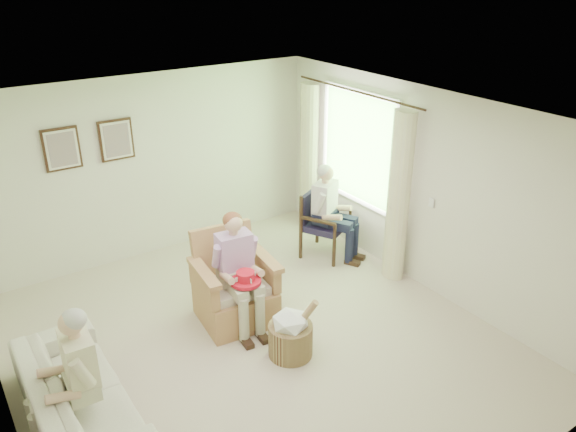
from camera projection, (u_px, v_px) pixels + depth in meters
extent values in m
plane|color=beige|center=(255.00, 343.00, 6.36)|extent=(5.50, 5.50, 0.00)
cube|color=silver|center=(151.00, 167.00, 7.88)|extent=(5.00, 0.04, 2.60)
cube|color=silver|center=(463.00, 396.00, 3.75)|extent=(5.00, 0.04, 2.60)
cube|color=silver|center=(422.00, 190.00, 7.10)|extent=(0.04, 5.50, 2.60)
cube|color=white|center=(248.00, 118.00, 5.27)|extent=(5.00, 5.50, 0.02)
cube|color=#2D6B23|center=(358.00, 147.00, 7.88)|extent=(0.02, 1.40, 1.50)
cube|color=white|center=(361.00, 92.00, 7.55)|extent=(0.04, 1.52, 0.06)
cube|color=white|center=(355.00, 199.00, 8.20)|extent=(0.04, 1.52, 0.06)
cylinder|color=#382114|center=(356.00, 91.00, 7.49)|extent=(0.03, 2.50, 0.03)
cylinder|color=beige|center=(398.00, 198.00, 7.24)|extent=(0.34, 0.34, 2.30)
cylinder|color=beige|center=(309.00, 158.00, 8.71)|extent=(0.34, 0.34, 2.30)
cube|color=#382114|center=(62.00, 149.00, 7.07)|extent=(0.45, 0.03, 0.55)
cube|color=silver|center=(62.00, 149.00, 7.05)|extent=(0.39, 0.01, 0.49)
cube|color=tan|center=(62.00, 150.00, 7.05)|extent=(0.33, 0.01, 0.43)
cube|color=#382114|center=(116.00, 140.00, 7.43)|extent=(0.45, 0.03, 0.55)
cube|color=silver|center=(117.00, 140.00, 7.41)|extent=(0.39, 0.01, 0.49)
cube|color=tan|center=(117.00, 140.00, 7.41)|extent=(0.33, 0.01, 0.43)
cube|color=tan|center=(236.00, 304.00, 6.70)|extent=(0.82, 0.80, 0.43)
cube|color=beige|center=(236.00, 286.00, 6.56)|extent=(0.63, 0.61, 0.10)
cube|color=tan|center=(220.00, 251.00, 6.71)|extent=(0.76, 0.23, 0.64)
cube|color=tan|center=(205.00, 286.00, 6.34)|extent=(0.10, 0.74, 0.31)
cube|color=tan|center=(262.00, 267.00, 6.73)|extent=(0.10, 0.74, 0.31)
cylinder|color=black|center=(321.00, 253.00, 7.86)|extent=(0.05, 0.05, 0.41)
cylinder|color=black|center=(352.00, 243.00, 8.14)|extent=(0.05, 0.05, 0.41)
cylinder|color=black|center=(299.00, 239.00, 8.25)|extent=(0.05, 0.05, 0.41)
cylinder|color=black|center=(329.00, 230.00, 8.54)|extent=(0.05, 0.05, 0.41)
cube|color=#1C1733|center=(326.00, 226.00, 8.09)|extent=(0.54, 0.52, 0.09)
cube|color=#1C1733|center=(316.00, 204.00, 8.17)|extent=(0.50, 0.07, 0.47)
imported|color=beige|center=(79.00, 396.00, 5.16)|extent=(2.09, 0.82, 0.61)
cube|color=#BEB999|center=(236.00, 274.00, 6.49)|extent=(0.40, 0.26, 0.16)
cube|color=#CC99D8|center=(234.00, 252.00, 6.39)|extent=(0.39, 0.24, 0.46)
sphere|color=#DDAD8E|center=(233.00, 223.00, 6.23)|extent=(0.21, 0.21, 0.21)
ellipsoid|color=brown|center=(232.00, 220.00, 6.24)|extent=(0.22, 0.22, 0.18)
cube|color=#BEB999|center=(238.00, 289.00, 6.30)|extent=(0.14, 0.44, 0.13)
cube|color=#BEB999|center=(253.00, 283.00, 6.40)|extent=(0.14, 0.44, 0.13)
cylinder|color=#BEB999|center=(248.00, 319.00, 6.27)|extent=(0.12, 0.12, 0.54)
cylinder|color=#BEB999|center=(263.00, 313.00, 6.37)|extent=(0.12, 0.12, 0.54)
cube|color=#171A34|center=(326.00, 216.00, 8.03)|extent=(0.40, 0.26, 0.16)
cube|color=silver|center=(326.00, 197.00, 7.92)|extent=(0.39, 0.24, 0.46)
sphere|color=#DDAD8E|center=(327.00, 173.00, 7.76)|extent=(0.21, 0.21, 0.21)
ellipsoid|color=#B7B2AD|center=(326.00, 171.00, 7.77)|extent=(0.22, 0.22, 0.18)
cube|color=#171A34|center=(330.00, 226.00, 7.83)|extent=(0.14, 0.44, 0.13)
cube|color=#171A34|center=(341.00, 223.00, 7.93)|extent=(0.14, 0.44, 0.13)
cylinder|color=#171A34|center=(338.00, 249.00, 7.80)|extent=(0.12, 0.12, 0.51)
cylinder|color=#171A34|center=(349.00, 245.00, 7.90)|extent=(0.12, 0.12, 0.51)
cube|color=beige|center=(78.00, 384.00, 4.98)|extent=(0.42, 0.26, 0.16)
cube|color=beige|center=(73.00, 357.00, 4.88)|extent=(0.41, 0.24, 0.46)
sphere|color=#DDAD8E|center=(66.00, 322.00, 4.71)|extent=(0.21, 0.21, 0.21)
ellipsoid|color=#B7B2AD|center=(65.00, 319.00, 4.72)|extent=(0.22, 0.22, 0.18)
cube|color=beige|center=(75.00, 407.00, 4.78)|extent=(0.14, 0.44, 0.13)
cube|color=beige|center=(98.00, 398.00, 4.88)|extent=(0.14, 0.44, 0.13)
cylinder|color=red|center=(246.00, 281.00, 6.25)|extent=(0.35, 0.35, 0.04)
cylinder|color=red|center=(246.00, 277.00, 6.22)|extent=(0.21, 0.21, 0.12)
cube|color=white|center=(254.00, 274.00, 6.28)|extent=(0.04, 0.01, 0.05)
cube|color=white|center=(241.00, 273.00, 6.31)|extent=(0.01, 0.05, 0.05)
cube|color=white|center=(237.00, 280.00, 6.17)|extent=(0.05, 0.01, 0.05)
cube|color=white|center=(251.00, 281.00, 6.14)|extent=(0.01, 0.05, 0.05)
cylinder|color=tan|center=(290.00, 340.00, 6.10)|extent=(0.63, 0.63, 0.38)
ellipsoid|color=white|center=(290.00, 321.00, 6.00)|extent=(0.43, 0.43, 0.26)
cylinder|color=#A57F56|center=(302.00, 321.00, 6.01)|extent=(0.19, 0.35, 0.56)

